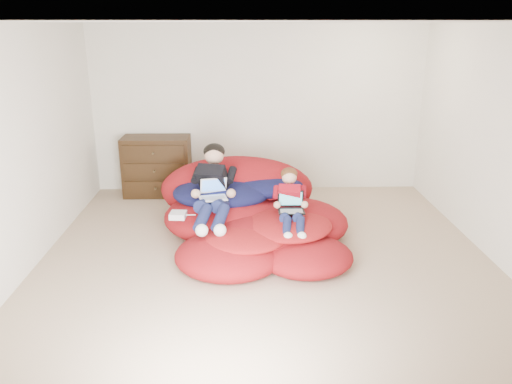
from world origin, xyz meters
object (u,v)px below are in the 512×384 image
at_px(laptop_white, 213,192).
at_px(laptop_black, 291,206).
at_px(dresser, 157,166).
at_px(beanbag_pile, 249,214).
at_px(older_boy, 214,184).
at_px(younger_boy, 291,200).

distance_m(laptop_white, laptop_black, 0.92).
bearing_deg(dresser, beanbag_pile, -50.01).
height_order(older_boy, younger_boy, older_boy).
bearing_deg(laptop_black, older_boy, 159.79).
xyz_separation_m(beanbag_pile, younger_boy, (0.47, -0.37, 0.31)).
height_order(dresser, younger_boy, younger_boy).
distance_m(beanbag_pile, laptop_black, 0.69).
distance_m(dresser, laptop_white, 2.05).
distance_m(dresser, older_boy, 1.98).
height_order(dresser, older_boy, older_boy).
bearing_deg(younger_boy, laptop_black, -90.00).
relative_size(younger_boy, laptop_black, 3.09).
height_order(beanbag_pile, laptop_white, beanbag_pile).
xyz_separation_m(beanbag_pile, laptop_white, (-0.41, -0.20, 0.35)).
bearing_deg(older_boy, beanbag_pile, 14.41).
height_order(beanbag_pile, older_boy, older_boy).
bearing_deg(younger_boy, laptop_white, 168.89).
distance_m(beanbag_pile, older_boy, 0.60).
height_order(beanbag_pile, laptop_black, beanbag_pile).
height_order(dresser, beanbag_pile, dresser).
bearing_deg(laptop_white, younger_boy, -11.11).
distance_m(younger_boy, laptop_white, 0.90).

